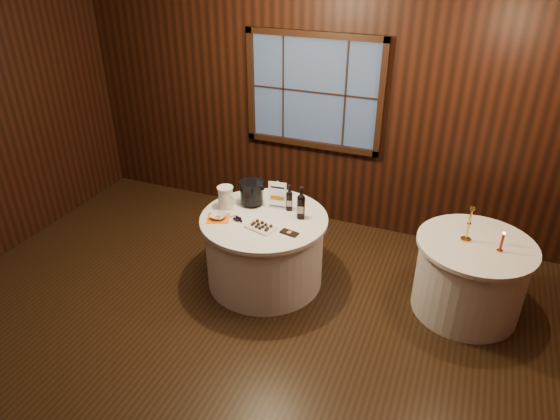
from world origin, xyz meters
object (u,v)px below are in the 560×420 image
at_px(grape_bunch, 239,218).
at_px(chocolate_box, 289,233).
at_px(sign_stand, 278,198).
at_px(ice_bucket, 252,192).
at_px(brass_candlestick, 468,229).
at_px(main_table, 265,249).
at_px(side_table, 470,277).
at_px(red_candle, 501,244).
at_px(port_bottle_left, 289,199).
at_px(port_bottle_right, 301,205).
at_px(glass_pitcher, 226,197).
at_px(cracker_bowl, 218,216).
at_px(chocolate_plate, 261,227).

bearing_deg(grape_bunch, chocolate_box, -5.13).
distance_m(sign_stand, chocolate_box, 0.53).
bearing_deg(ice_bucket, chocolate_box, -34.69).
distance_m(ice_bucket, brass_candlestick, 2.13).
bearing_deg(main_table, side_table, 8.53).
relative_size(side_table, red_candle, 5.32).
bearing_deg(brass_candlestick, side_table, -6.27).
relative_size(main_table, grape_bunch, 7.20).
relative_size(port_bottle_left, chocolate_box, 1.63).
bearing_deg(red_candle, ice_bucket, -179.35).
height_order(port_bottle_right, brass_candlestick, brass_candlestick).
xyz_separation_m(glass_pitcher, red_candle, (2.63, 0.20, -0.04)).
distance_m(port_bottle_right, ice_bucket, 0.58).
height_order(main_table, brass_candlestick, brass_candlestick).
relative_size(glass_pitcher, cracker_bowl, 1.50).
xyz_separation_m(side_table, chocolate_box, (-1.66, -0.49, 0.39)).
bearing_deg(sign_stand, port_bottle_right, -27.55).
relative_size(chocolate_box, grape_bunch, 0.97).
relative_size(ice_bucket, glass_pitcher, 1.10).
bearing_deg(port_bottle_left, brass_candlestick, -16.78).
distance_m(port_bottle_right, grape_bunch, 0.63).
xyz_separation_m(side_table, port_bottle_left, (-1.82, -0.07, 0.50)).
xyz_separation_m(sign_stand, ice_bucket, (-0.28, -0.04, 0.03)).
distance_m(main_table, side_table, 2.02).
xyz_separation_m(cracker_bowl, brass_candlestick, (2.31, 0.50, 0.10)).
bearing_deg(chocolate_plate, ice_bucket, 125.08).
bearing_deg(side_table, cracker_bowl, -168.50).
distance_m(main_table, cracker_bowl, 0.61).
height_order(cracker_bowl, red_candle, red_candle).
bearing_deg(side_table, main_table, -171.47).
distance_m(side_table, cracker_bowl, 2.49).
bearing_deg(cracker_bowl, chocolate_plate, -1.29).
bearing_deg(red_candle, port_bottle_left, 179.94).
height_order(main_table, sign_stand, sign_stand).
relative_size(chocolate_box, glass_pitcher, 0.73).
distance_m(chocolate_box, cracker_bowl, 0.76).
height_order(port_bottle_left, port_bottle_right, port_bottle_right).
bearing_deg(ice_bucket, red_candle, 0.65).
distance_m(side_table, chocolate_plate, 2.04).
bearing_deg(ice_bucket, side_table, 2.47).
bearing_deg(glass_pitcher, grape_bunch, -21.55).
height_order(port_bottle_right, glass_pitcher, port_bottle_right).
xyz_separation_m(sign_stand, port_bottle_left, (0.13, -0.01, 0.02)).
bearing_deg(port_bottle_right, main_table, -174.24).
height_order(chocolate_plate, brass_candlestick, brass_candlestick).
xyz_separation_m(chocolate_plate, chocolate_box, (0.29, 0.01, -0.01)).
distance_m(brass_candlestick, red_candle, 0.31).
xyz_separation_m(port_bottle_right, glass_pitcher, (-0.78, -0.09, -0.03)).
bearing_deg(chocolate_plate, main_table, 106.14).
bearing_deg(port_bottle_left, chocolate_plate, -124.97).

